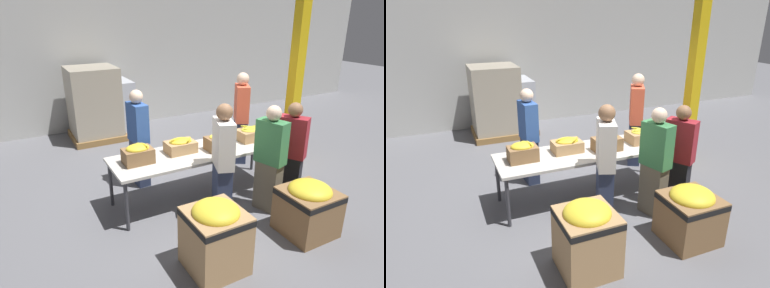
% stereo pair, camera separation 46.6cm
% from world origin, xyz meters
% --- Properties ---
extents(ground_plane, '(30.00, 30.00, 0.00)m').
position_xyz_m(ground_plane, '(0.00, 0.00, 0.00)').
color(ground_plane, slate).
extents(wall_back, '(16.00, 0.08, 4.00)m').
position_xyz_m(wall_back, '(0.00, 4.10, 2.00)').
color(wall_back, '#B7B7B2').
rests_on(wall_back, ground_plane).
extents(sorting_table, '(2.68, 0.83, 0.75)m').
position_xyz_m(sorting_table, '(0.00, 0.00, 0.70)').
color(sorting_table, beige).
rests_on(sorting_table, ground_plane).
extents(banana_box_0, '(0.40, 0.27, 0.28)m').
position_xyz_m(banana_box_0, '(-0.96, 0.02, 0.88)').
color(banana_box_0, olive).
rests_on(banana_box_0, sorting_table).
extents(banana_box_1, '(0.43, 0.30, 0.23)m').
position_xyz_m(banana_box_1, '(-0.28, 0.09, 0.85)').
color(banana_box_1, tan).
rests_on(banana_box_1, sorting_table).
extents(banana_box_2, '(0.42, 0.27, 0.25)m').
position_xyz_m(banana_box_2, '(0.28, -0.08, 0.87)').
color(banana_box_2, olive).
rests_on(banana_box_2, sorting_table).
extents(banana_box_3, '(0.47, 0.31, 0.23)m').
position_xyz_m(banana_box_3, '(0.95, 0.02, 0.85)').
color(banana_box_3, tan).
rests_on(banana_box_3, sorting_table).
extents(volunteer_0, '(0.35, 0.48, 1.61)m').
position_xyz_m(volunteer_0, '(-0.03, -0.64, 0.80)').
color(volunteer_0, '#2D3856').
rests_on(volunteer_0, ground_plane).
extents(volunteer_1, '(0.31, 0.45, 1.53)m').
position_xyz_m(volunteer_1, '(0.65, -0.79, 0.76)').
color(volunteer_1, '#6B604C').
rests_on(volunteer_1, ground_plane).
extents(volunteer_2, '(0.23, 0.43, 1.57)m').
position_xyz_m(volunteer_2, '(-0.66, 0.81, 0.78)').
color(volunteer_2, '#2D3856').
rests_on(volunteer_2, ground_plane).
extents(volunteer_3, '(0.38, 0.45, 1.51)m').
position_xyz_m(volunteer_3, '(1.06, -0.76, 0.75)').
color(volunteer_3, black).
rests_on(volunteer_3, ground_plane).
extents(volunteer_4, '(0.41, 0.50, 1.67)m').
position_xyz_m(volunteer_4, '(1.32, 0.80, 0.83)').
color(volunteer_4, '#2D3856').
rests_on(volunteer_4, ground_plane).
extents(donation_bin_0, '(0.61, 0.61, 0.82)m').
position_xyz_m(donation_bin_0, '(-0.66, -1.48, 0.43)').
color(donation_bin_0, tan).
rests_on(donation_bin_0, ground_plane).
extents(donation_bin_1, '(0.63, 0.63, 0.71)m').
position_xyz_m(donation_bin_1, '(0.72, -1.48, 0.38)').
color(donation_bin_1, olive).
rests_on(donation_bin_1, ground_plane).
extents(support_pillar, '(0.20, 0.20, 4.00)m').
position_xyz_m(support_pillar, '(2.26, 0.48, 2.00)').
color(support_pillar, yellow).
rests_on(support_pillar, ground_plane).
extents(pallet_stack_0, '(1.06, 1.06, 1.24)m').
position_xyz_m(pallet_stack_0, '(-0.40, 3.46, 0.61)').
color(pallet_stack_0, olive).
rests_on(pallet_stack_0, ground_plane).
extents(pallet_stack_1, '(1.09, 1.09, 1.58)m').
position_xyz_m(pallet_stack_1, '(-0.75, 3.34, 0.78)').
color(pallet_stack_1, olive).
rests_on(pallet_stack_1, ground_plane).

